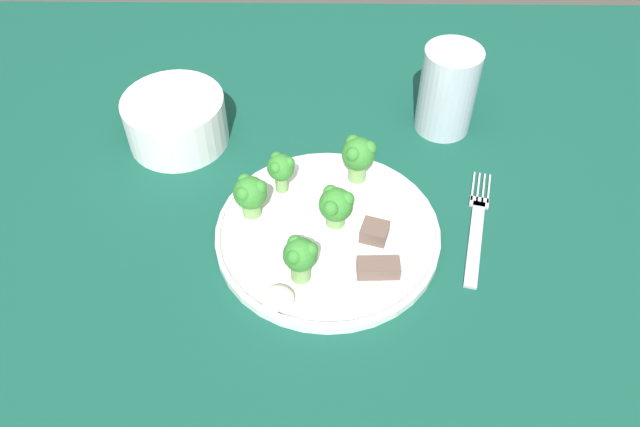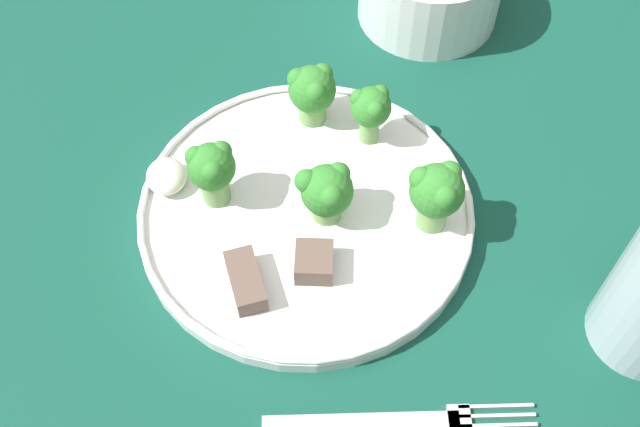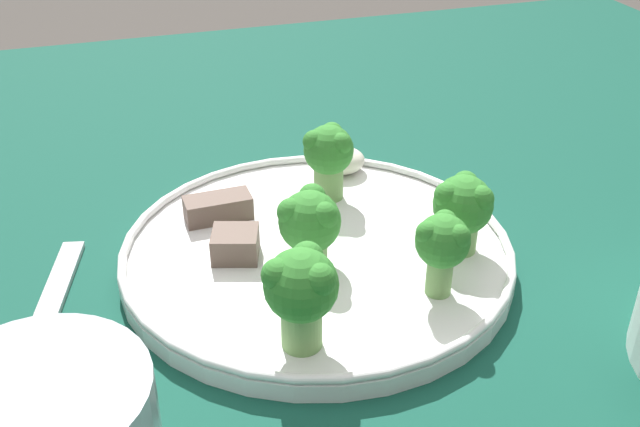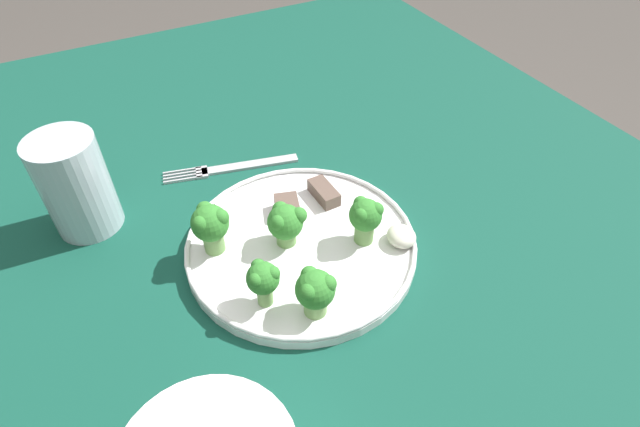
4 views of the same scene
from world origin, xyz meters
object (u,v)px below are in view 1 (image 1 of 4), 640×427
Objects in this scene: fork at (476,227)px; cream_bowl at (176,122)px; drinking_glass at (447,95)px; dinner_plate at (328,236)px.

fork is 0.42m from cream_bowl.
cream_bowl reaches higher than fork.
fork is 1.51× the size of drinking_glass.
drinking_glass is (0.16, 0.22, 0.05)m from dinner_plate.
dinner_plate is 1.44× the size of fork.
dinner_plate is at bearing -126.83° from drinking_glass.
drinking_glass is at bearing 5.39° from cream_bowl.
dinner_plate is 0.28m from cream_bowl.
cream_bowl is 1.10× the size of drinking_glass.
dinner_plate is at bearing -41.16° from cream_bowl.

